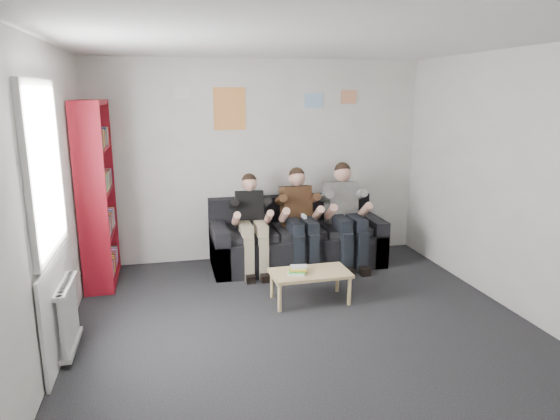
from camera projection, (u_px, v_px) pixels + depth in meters
name	position (u px, v px, depth m)	size (l,w,h in m)	color
room_shell	(312.00, 197.00, 4.42)	(5.00, 5.00, 5.00)	black
sofa	(296.00, 241.00, 6.71)	(2.26, 0.92, 0.87)	black
bookshelf	(97.00, 194.00, 5.89)	(0.33, 0.98, 2.18)	maroon
coffee_table	(310.00, 275.00, 5.47)	(0.86, 0.47, 0.34)	#D0B778
game_cases	(298.00, 270.00, 5.42)	(0.24, 0.22, 0.06)	silver
person_left	(252.00, 224.00, 6.31)	(0.36, 0.77, 1.26)	black
person_middle	(300.00, 219.00, 6.44)	(0.39, 0.83, 1.31)	#4E311A
person_right	(346.00, 216.00, 6.57)	(0.41, 0.88, 1.36)	silver
radiator	(69.00, 316.00, 4.37)	(0.10, 0.64, 0.60)	silver
window	(52.00, 242.00, 4.19)	(0.05, 1.30, 2.36)	white
poster_large	(230.00, 109.00, 6.53)	(0.42, 0.01, 0.55)	#DFBD4E
poster_blue	(314.00, 101.00, 6.76)	(0.25, 0.01, 0.20)	#47AAF2
poster_pink	(349.00, 97.00, 6.86)	(0.22, 0.01, 0.18)	#B83971
poster_sign	(182.00, 93.00, 6.35)	(0.20, 0.01, 0.14)	white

